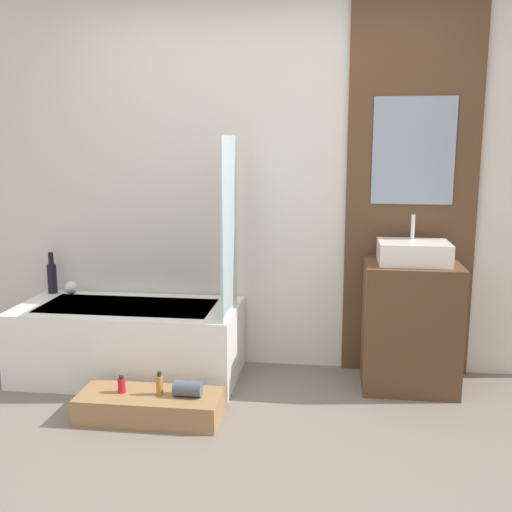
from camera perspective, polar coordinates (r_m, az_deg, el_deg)
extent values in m
plane|color=slate|center=(3.02, -2.90, -20.55)|extent=(12.00, 12.00, 0.00)
cube|color=silver|center=(4.15, 0.87, 7.03)|extent=(4.20, 0.06, 2.60)
cube|color=brown|center=(4.11, 14.59, 6.65)|extent=(0.85, 0.03, 2.60)
cube|color=#8C9EB2|center=(4.08, 14.77, 9.65)|extent=(0.53, 0.01, 0.69)
cube|color=white|center=(4.17, -12.00, -7.94)|extent=(1.48, 0.70, 0.50)
cube|color=silver|center=(4.10, -12.13, -4.70)|extent=(1.15, 0.49, 0.01)
cube|color=silver|center=(3.74, -2.57, 2.84)|extent=(0.01, 0.51, 1.12)
cube|color=#997047|center=(3.61, -10.07, -13.90)|extent=(0.82, 0.33, 0.15)
cube|color=brown|center=(4.01, 14.44, -6.42)|extent=(0.60, 0.49, 0.82)
cube|color=white|center=(3.90, 14.77, 0.33)|extent=(0.44, 0.34, 0.14)
cylinder|color=silver|center=(3.97, 14.71, 2.69)|extent=(0.02, 0.02, 0.16)
cylinder|color=black|center=(4.57, -18.84, -2.07)|extent=(0.07, 0.07, 0.21)
cylinder|color=black|center=(4.54, -18.95, -0.23)|extent=(0.04, 0.04, 0.09)
sphere|color=white|center=(4.51, -17.20, -2.90)|extent=(0.09, 0.09, 0.09)
cylinder|color=#B21928|center=(3.61, -12.67, -11.95)|extent=(0.04, 0.04, 0.08)
cylinder|color=black|center=(3.59, -12.71, -11.19)|extent=(0.03, 0.03, 0.02)
cylinder|color=#B2752D|center=(3.54, -9.17, -12.06)|extent=(0.04, 0.04, 0.11)
cylinder|color=black|center=(3.51, -9.20, -11.04)|extent=(0.02, 0.02, 0.02)
cylinder|color=#4C5666|center=(3.50, -6.53, -12.44)|extent=(0.16, 0.09, 0.09)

